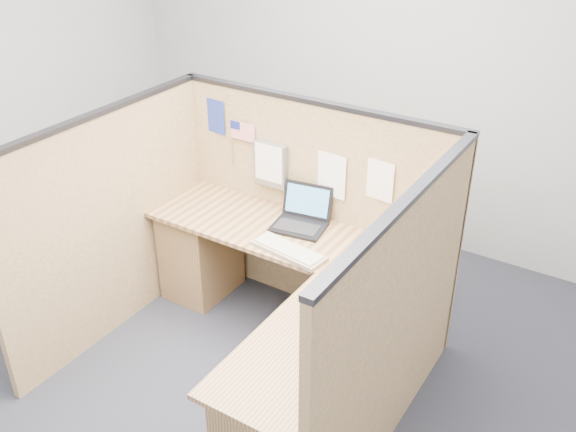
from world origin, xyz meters
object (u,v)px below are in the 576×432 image
Objects in this scene: keyboard at (289,250)px; mouse at (385,277)px; laptop at (304,216)px; l_desk at (280,316)px.

keyboard is 0.62m from mouse.
laptop reaches higher than keyboard.
laptop is 3.61× the size of mouse.
keyboard reaches higher than l_desk.
l_desk is 3.83× the size of keyboard.
laptop is at bearing 157.43° from mouse.
laptop is 0.78m from mouse.
mouse is at bearing 12.39° from keyboard.
laptop is 0.73× the size of keyboard.
laptop is (-0.16, 0.54, 0.40)m from l_desk.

